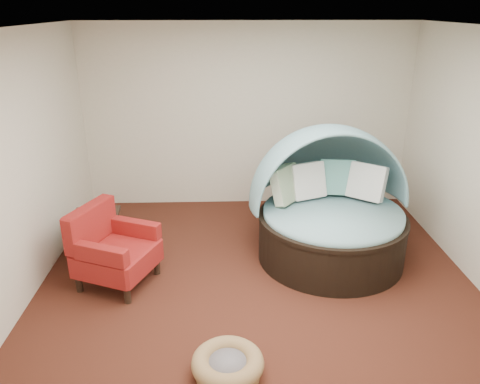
{
  "coord_description": "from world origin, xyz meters",
  "views": [
    {
      "loc": [
        -0.37,
        -4.58,
        3.0
      ],
      "look_at": [
        -0.18,
        0.6,
        0.92
      ],
      "focal_mm": 35.0,
      "sensor_mm": 36.0,
      "label": 1
    }
  ],
  "objects_px": {
    "red_armchair": "(112,249)",
    "side_table": "(97,229)",
    "pet_basket": "(228,365)",
    "canopy_daybed": "(331,199)"
  },
  "relations": [
    {
      "from": "red_armchair",
      "to": "side_table",
      "type": "height_order",
      "value": "red_armchair"
    },
    {
      "from": "pet_basket",
      "to": "side_table",
      "type": "bearing_deg",
      "value": 126.35
    },
    {
      "from": "canopy_daybed",
      "to": "pet_basket",
      "type": "bearing_deg",
      "value": -128.93
    },
    {
      "from": "canopy_daybed",
      "to": "red_armchair",
      "type": "height_order",
      "value": "canopy_daybed"
    },
    {
      "from": "pet_basket",
      "to": "red_armchair",
      "type": "distance_m",
      "value": 2.04
    },
    {
      "from": "pet_basket",
      "to": "red_armchair",
      "type": "height_order",
      "value": "red_armchair"
    },
    {
      "from": "red_armchair",
      "to": "canopy_daybed",
      "type": "bearing_deg",
      "value": 34.71
    },
    {
      "from": "pet_basket",
      "to": "red_armchair",
      "type": "bearing_deg",
      "value": 129.83
    },
    {
      "from": "red_armchair",
      "to": "side_table",
      "type": "xyz_separation_m",
      "value": [
        -0.35,
        0.68,
        -0.07
      ]
    },
    {
      "from": "pet_basket",
      "to": "red_armchair",
      "type": "relative_size",
      "value": 0.73
    }
  ]
}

